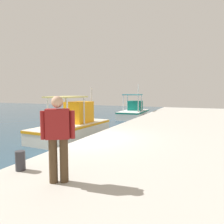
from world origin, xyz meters
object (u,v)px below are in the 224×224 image
object	(u,v)px
fishing_boat_third	(74,126)
fisherman_standing	(58,135)
fishing_boat_fourth	(134,112)
mooring_bollard_third	(20,161)

from	to	relation	value
fishing_boat_third	fisherman_standing	size ratio (longest dim) A/B	3.38
fishing_boat_third	fishing_boat_fourth	size ratio (longest dim) A/B	1.19
fishing_boat_third	fishing_boat_fourth	bearing A→B (deg)	-3.42
mooring_bollard_third	fishing_boat_third	bearing A→B (deg)	24.08
fishing_boat_fourth	fisherman_standing	size ratio (longest dim) A/B	2.84
fishing_boat_third	fishing_boat_fourth	world-z (taller)	fishing_boat_fourth
fishing_boat_fourth	fisherman_standing	world-z (taller)	fishing_boat_fourth
fishing_boat_third	mooring_bollard_third	xyz separation A→B (m)	(-6.81, -3.04, 0.38)
fishing_boat_third	fisherman_standing	bearing A→B (deg)	-148.99
fishing_boat_fourth	mooring_bollard_third	size ratio (longest dim) A/B	10.83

